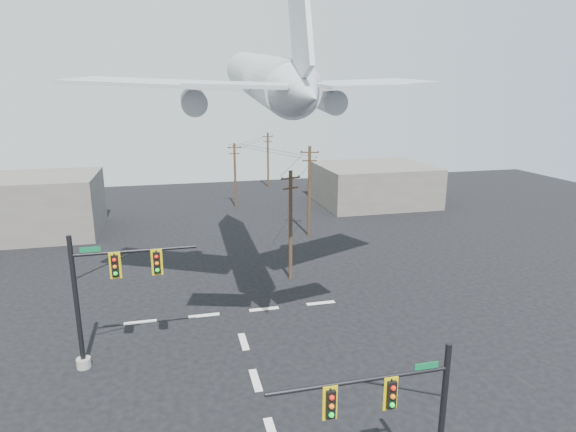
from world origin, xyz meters
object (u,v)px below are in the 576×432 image
object	(u,v)px
signal_mast_far	(103,297)
utility_pole_d	(268,159)
utility_pole_a	(291,224)
signal_mast_near	(406,426)
utility_pole_b	(309,190)
utility_pole_c	(235,174)
airliner	(263,79)

from	to	relation	value
signal_mast_far	utility_pole_d	bearing A→B (deg)	68.72
utility_pole_a	signal_mast_near	bearing A→B (deg)	-114.82
utility_pole_b	signal_mast_far	bearing A→B (deg)	-112.03
signal_mast_far	utility_pole_d	size ratio (longest dim) A/B	0.88
signal_mast_near	utility_pole_a	xyz separation A→B (m)	(1.45, 21.69, 1.12)
signal_mast_far	utility_pole_a	distance (m)	15.67
utility_pole_a	utility_pole_b	bearing A→B (deg)	45.85
utility_pole_a	signal_mast_far	bearing A→B (deg)	-163.27
signal_mast_far	utility_pole_a	world-z (taller)	utility_pole_a
utility_pole_a	utility_pole_c	bearing A→B (deg)	70.92
signal_mast_far	utility_pole_b	world-z (taller)	utility_pole_b
signal_mast_near	utility_pole_a	world-z (taller)	utility_pole_a
signal_mast_near	utility_pole_d	xyz separation A→B (m)	(7.25, 58.81, 0.98)
signal_mast_near	airliner	xyz separation A→B (m)	(-1.12, 18.80, 11.63)
utility_pole_c	airliner	bearing A→B (deg)	-84.58
utility_pole_c	utility_pole_d	bearing A→B (deg)	70.06
signal_mast_near	airliner	world-z (taller)	airliner
utility_pole_d	airliner	world-z (taller)	airliner
airliner	signal_mast_near	bearing A→B (deg)	-175.20
utility_pole_b	airliner	size ratio (longest dim) A/B	0.35
signal_mast_near	utility_pole_b	xyz separation A→B (m)	(6.13, 32.64, 1.39)
utility_pole_c	airliner	size ratio (longest dim) A/B	0.31
utility_pole_b	airliner	bearing A→B (deg)	-99.93
utility_pole_b	airliner	world-z (taller)	airliner
signal_mast_near	utility_pole_d	size ratio (longest dim) A/B	0.79
signal_mast_near	utility_pole_b	size ratio (longest dim) A/B	0.72
signal_mast_far	utility_pole_c	size ratio (longest dim) A/B	0.91
utility_pole_a	airliner	size ratio (longest dim) A/B	0.33
signal_mast_near	utility_pole_c	world-z (taller)	utility_pole_c
utility_pole_a	utility_pole_d	bearing A→B (deg)	60.11
airliner	utility_pole_a	bearing A→B (deg)	-40.17
utility_pole_b	utility_pole_c	world-z (taller)	utility_pole_b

